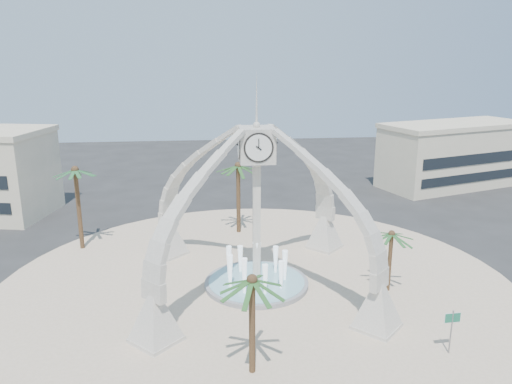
{
  "coord_description": "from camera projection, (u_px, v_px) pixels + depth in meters",
  "views": [
    {
      "loc": [
        -3.93,
        -35.07,
        17.18
      ],
      "look_at": [
        0.18,
        2.0,
        6.98
      ],
      "focal_mm": 35.0,
      "sensor_mm": 36.0,
      "label": 1
    }
  ],
  "objects": [
    {
      "name": "palm_north",
      "position": [
        238.0,
        167.0,
        48.5
      ],
      "size": [
        4.67,
        4.67,
        7.69
      ],
      "rotation": [
        0.0,
        0.0,
        0.09
      ],
      "color": "brown",
      "rests_on": "ground"
    },
    {
      "name": "fountain",
      "position": [
        257.0,
        282.0,
        38.49
      ],
      "size": [
        8.0,
        8.0,
        3.62
      ],
      "color": "#9B9B9E",
      "rests_on": "ground"
    },
    {
      "name": "building_ne",
      "position": [
        454.0,
        154.0,
        67.46
      ],
      "size": [
        21.87,
        14.17,
        8.6
      ],
      "rotation": [
        0.0,
        0.0,
        0.31
      ],
      "color": "beige",
      "rests_on": "ground"
    },
    {
      "name": "plaza",
      "position": [
        257.0,
        285.0,
        38.56
      ],
      "size": [
        40.0,
        40.0,
        0.06
      ],
      "primitive_type": "cylinder",
      "color": "beige",
      "rests_on": "ground"
    },
    {
      "name": "palm_east",
      "position": [
        392.0,
        235.0,
        36.58
      ],
      "size": [
        3.29,
        3.29,
        5.18
      ],
      "rotation": [
        0.0,
        0.0,
        -0.02
      ],
      "color": "brown",
      "rests_on": "ground"
    },
    {
      "name": "street_sign",
      "position": [
        452.0,
        323.0,
        29.23
      ],
      "size": [
        1.05,
        0.1,
        2.85
      ],
      "rotation": [
        0.0,
        0.0,
        0.05
      ],
      "color": "slate",
      "rests_on": "ground"
    },
    {
      "name": "clock_tower",
      "position": [
        257.0,
        206.0,
        36.86
      ],
      "size": [
        17.94,
        17.94,
        16.3
      ],
      "color": "beige",
      "rests_on": "ground"
    },
    {
      "name": "palm_south",
      "position": [
        252.0,
        281.0,
        26.56
      ],
      "size": [
        4.73,
        4.73,
        6.38
      ],
      "rotation": [
        0.0,
        0.0,
        0.3
      ],
      "color": "brown",
      "rests_on": "ground"
    },
    {
      "name": "ground",
      "position": [
        257.0,
        286.0,
        38.57
      ],
      "size": [
        140.0,
        140.0,
        0.0
      ],
      "primitive_type": "plane",
      "color": "#282828",
      "rests_on": "ground"
    },
    {
      "name": "palm_west",
      "position": [
        75.0,
        171.0,
        44.13
      ],
      "size": [
        5.43,
        5.43,
        8.25
      ],
      "rotation": [
        0.0,
        0.0,
        0.35
      ],
      "color": "brown",
      "rests_on": "ground"
    }
  ]
}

